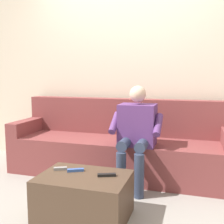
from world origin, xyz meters
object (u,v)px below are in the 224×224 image
Objects in this scene: person_solo_seated at (136,130)px; remote_black at (107,175)px; remote_blue at (76,170)px; couch at (120,148)px; remote_gray at (60,169)px; coffee_table at (84,197)px.

person_solo_seated is 0.79m from remote_black.
couch is at bearing -122.71° from remote_blue.
remote_black is at bearing -29.85° from remote_gray.
person_solo_seated is at bearing -145.01° from remote_blue.
coffee_table is 4.93× the size of remote_black.
couch is 1.07m from remote_blue.
person_solo_seated reaches higher than remote_gray.
remote_blue is at bearing 84.34° from couch.
coffee_table is 0.69× the size of person_solo_seated.
remote_gray is at bearing 76.86° from couch.
person_solo_seated reaches higher than couch.
remote_black is at bearing 83.35° from person_solo_seated.
person_solo_seated is (-0.27, -0.78, 0.43)m from coffee_table.
person_solo_seated is 0.84m from remote_blue.
remote_black is (-0.29, 0.03, -0.00)m from remote_blue.
remote_black is (-0.19, -0.04, 0.19)m from coffee_table.
remote_blue is at bearing 62.04° from person_solo_seated.
couch is at bearing 50.70° from remote_gray.
remote_blue is at bearing 152.28° from remote_black.
person_solo_seated reaches higher than remote_black.
remote_blue and remote_black have the same top height.
remote_gray is at bearing -25.73° from remote_blue.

